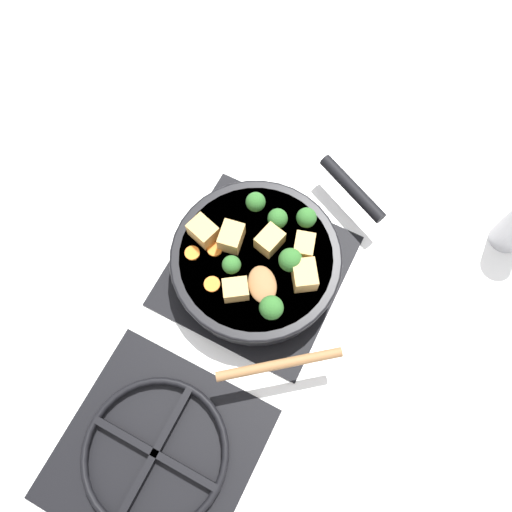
% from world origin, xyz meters
% --- Properties ---
extents(ground_plane, '(2.40, 2.40, 0.00)m').
position_xyz_m(ground_plane, '(0.00, 0.00, 0.00)').
color(ground_plane, white).
extents(front_burner_grate, '(0.31, 0.31, 0.03)m').
position_xyz_m(front_burner_grate, '(0.00, 0.00, 0.01)').
color(front_burner_grate, black).
rests_on(front_burner_grate, ground_plane).
extents(rear_burner_grate, '(0.31, 0.31, 0.03)m').
position_xyz_m(rear_burner_grate, '(0.00, 0.36, 0.01)').
color(rear_burner_grate, black).
rests_on(rear_burner_grate, ground_plane).
extents(skillet_pan, '(0.33, 0.40, 0.05)m').
position_xyz_m(skillet_pan, '(-0.00, -0.00, 0.06)').
color(skillet_pan, black).
rests_on(skillet_pan, front_burner_grate).
extents(wooden_spoon, '(0.21, 0.22, 0.02)m').
position_xyz_m(wooden_spoon, '(-0.08, 0.10, 0.09)').
color(wooden_spoon, olive).
rests_on(wooden_spoon, skillet_pan).
extents(tofu_cube_center_large, '(0.05, 0.05, 0.04)m').
position_xyz_m(tofu_cube_center_large, '(-0.01, -0.03, 0.10)').
color(tofu_cube_center_large, tan).
rests_on(tofu_cube_center_large, skillet_pan).
extents(tofu_cube_near_handle, '(0.04, 0.05, 0.03)m').
position_xyz_m(tofu_cube_near_handle, '(-0.07, -0.05, 0.10)').
color(tofu_cube_near_handle, tan).
rests_on(tofu_cube_near_handle, skillet_pan).
extents(tofu_cube_east_chunk, '(0.06, 0.06, 0.04)m').
position_xyz_m(tofu_cube_east_chunk, '(-0.09, 0.00, 0.10)').
color(tofu_cube_east_chunk, tan).
rests_on(tofu_cube_east_chunk, skillet_pan).
extents(tofu_cube_west_chunk, '(0.05, 0.05, 0.03)m').
position_xyz_m(tofu_cube_west_chunk, '(-0.00, 0.07, 0.10)').
color(tofu_cube_west_chunk, tan).
rests_on(tofu_cube_west_chunk, skillet_pan).
extents(tofu_cube_back_piece, '(0.04, 0.05, 0.04)m').
position_xyz_m(tofu_cube_back_piece, '(0.05, -0.01, 0.10)').
color(tofu_cube_back_piece, tan).
rests_on(tofu_cube_back_piece, skillet_pan).
extents(tofu_cube_front_piece, '(0.05, 0.05, 0.04)m').
position_xyz_m(tofu_cube_front_piece, '(0.10, 0.01, 0.10)').
color(tofu_cube_front_piece, tan).
rests_on(tofu_cube_front_piece, skillet_pan).
extents(broccoli_floret_near_spoon, '(0.04, 0.04, 0.04)m').
position_xyz_m(broccoli_floret_near_spoon, '(-0.05, -0.09, 0.10)').
color(broccoli_floret_near_spoon, '#709956').
rests_on(broccoli_floret_near_spoon, skillet_pan).
extents(broccoli_floret_center_top, '(0.04, 0.04, 0.05)m').
position_xyz_m(broccoli_floret_center_top, '(-0.07, 0.08, 0.11)').
color(broccoli_floret_center_top, '#709956').
rests_on(broccoli_floret_center_top, skillet_pan).
extents(broccoli_floret_east_rim, '(0.04, 0.04, 0.04)m').
position_xyz_m(broccoli_floret_east_rim, '(0.04, -0.08, 0.10)').
color(broccoli_floret_east_rim, '#709956').
rests_on(broccoli_floret_east_rim, skillet_pan).
extents(broccoli_floret_west_rim, '(0.04, 0.04, 0.05)m').
position_xyz_m(broccoli_floret_west_rim, '(-0.06, -0.01, 0.11)').
color(broccoli_floret_west_rim, '#709956').
rests_on(broccoli_floret_west_rim, skillet_pan).
extents(broccoli_floret_north_edge, '(0.03, 0.03, 0.04)m').
position_xyz_m(broccoli_floret_north_edge, '(0.03, 0.04, 0.10)').
color(broccoli_floret_north_edge, '#709956').
rests_on(broccoli_floret_north_edge, skillet_pan).
extents(broccoli_floret_south_cluster, '(0.04, 0.04, 0.04)m').
position_xyz_m(broccoli_floret_south_cluster, '(-0.01, -0.07, 0.10)').
color(broccoli_floret_south_cluster, '#709956').
rests_on(broccoli_floret_south_cluster, skillet_pan).
extents(carrot_slice_orange_thin, '(0.03, 0.03, 0.01)m').
position_xyz_m(carrot_slice_orange_thin, '(0.07, 0.02, 0.08)').
color(carrot_slice_orange_thin, orange).
rests_on(carrot_slice_orange_thin, skillet_pan).
extents(carrot_slice_near_center, '(0.03, 0.03, 0.01)m').
position_xyz_m(carrot_slice_near_center, '(0.10, 0.05, 0.08)').
color(carrot_slice_near_center, orange).
rests_on(carrot_slice_near_center, skillet_pan).
extents(carrot_slice_edge_slice, '(0.03, 0.03, 0.01)m').
position_xyz_m(carrot_slice_edge_slice, '(0.04, 0.08, 0.08)').
color(carrot_slice_edge_slice, orange).
rests_on(carrot_slice_edge_slice, skillet_pan).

